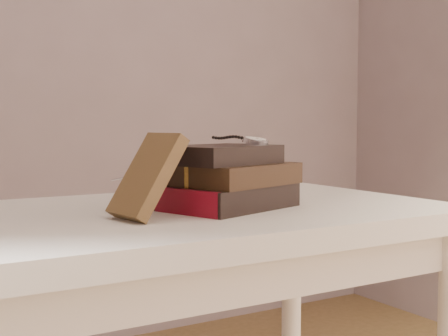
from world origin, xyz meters
TOP-DOWN VIEW (x-y plane):
  - back_wall at (0.00, 1.75)m, footprint 3.50×0.02m
  - table at (0.00, 0.35)m, footprint 1.00×0.60m
  - book_stack at (0.08, 0.31)m, footprint 0.28×0.23m
  - journal at (-0.10, 0.27)m, footprint 0.12×0.11m
  - pocket_watch at (0.14, 0.32)m, footprint 0.06×0.15m
  - eyeglasses at (-0.03, 0.35)m, footprint 0.13×0.14m

SIDE VIEW (x-z plane):
  - table at x=0.00m, z-range 0.28..1.03m
  - book_stack at x=0.08m, z-range 0.75..0.86m
  - eyeglasses at x=-0.03m, z-range 0.79..0.84m
  - journal at x=-0.10m, z-range 0.75..0.89m
  - pocket_watch at x=0.14m, z-range 0.87..0.88m
  - back_wall at x=0.00m, z-range 0.00..2.70m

